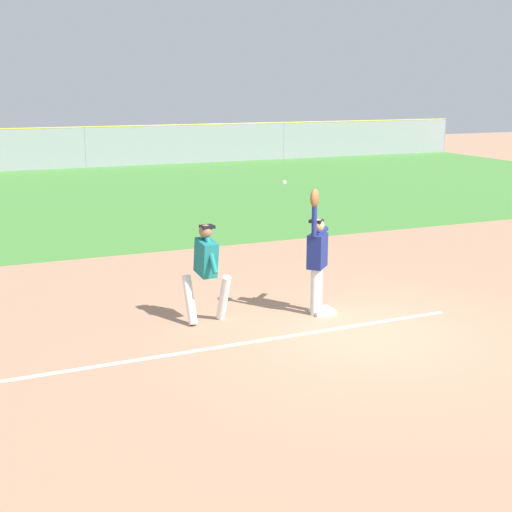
% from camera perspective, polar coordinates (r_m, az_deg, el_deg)
% --- Properties ---
extents(ground_plane, '(78.19, 78.19, 0.00)m').
position_cam_1_polar(ground_plane, '(11.84, 8.63, -6.20)').
color(ground_plane, tan).
extents(outfield_grass, '(43.06, 18.95, 0.01)m').
position_cam_1_polar(outfield_grass, '(26.91, -10.05, 4.92)').
color(outfield_grass, '#478438').
rests_on(outfield_grass, ground_plane).
extents(chalk_foul_line, '(12.00, 0.30, 0.01)m').
position_cam_1_polar(chalk_foul_line, '(10.69, -11.68, -8.53)').
color(chalk_foul_line, white).
rests_on(chalk_foul_line, ground_plane).
extents(first_base, '(0.39, 0.39, 0.08)m').
position_cam_1_polar(first_base, '(12.76, 5.37, -4.44)').
color(first_base, white).
rests_on(first_base, ground_plane).
extents(fielder, '(0.71, 0.71, 2.28)m').
position_cam_1_polar(fielder, '(12.44, 4.94, 0.27)').
color(fielder, silver).
rests_on(fielder, ground_plane).
extents(runner, '(0.75, 0.85, 1.72)m').
position_cam_1_polar(runner, '(11.98, -4.04, -0.84)').
color(runner, white).
rests_on(runner, ground_plane).
extents(baseball, '(0.07, 0.07, 0.07)m').
position_cam_1_polar(baseball, '(12.27, 2.31, 5.97)').
color(baseball, white).
extents(outfield_fence, '(43.14, 0.08, 2.01)m').
position_cam_1_polar(outfield_fence, '(36.03, -13.60, 8.52)').
color(outfield_fence, '#93999E').
rests_on(outfield_fence, ground_plane).
extents(parked_car_black, '(4.49, 2.30, 1.25)m').
position_cam_1_polar(parked_car_black, '(38.95, -14.84, 8.32)').
color(parked_car_black, black).
rests_on(parked_car_black, ground_plane).
extents(parked_car_white, '(4.50, 2.31, 1.25)m').
position_cam_1_polar(parked_car_white, '(39.57, -8.72, 8.69)').
color(parked_car_white, white).
rests_on(parked_car_white, ground_plane).
extents(parked_car_silver, '(4.42, 2.16, 1.25)m').
position_cam_1_polar(parked_car_silver, '(41.12, -1.74, 9.02)').
color(parked_car_silver, '#B7B7BC').
rests_on(parked_car_silver, ground_plane).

